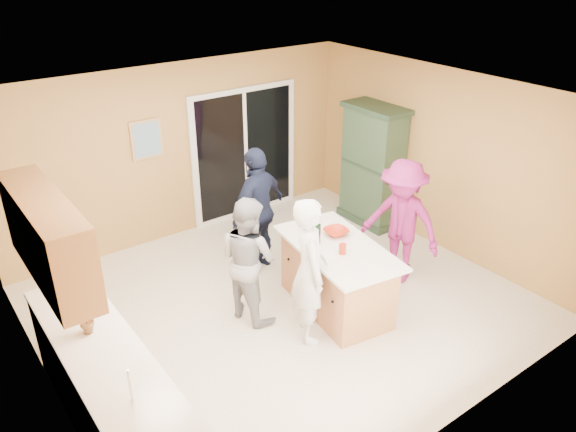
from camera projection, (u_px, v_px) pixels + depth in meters
floor at (283, 304)px, 7.05m from camera, size 5.50×5.50×0.00m
ceiling at (282, 100)px, 5.89m from camera, size 5.50×5.00×0.10m
wall_back at (183, 151)px, 8.27m from camera, size 5.50×0.10×2.60m
wall_front at (459, 317)px, 4.67m from camera, size 5.50×0.10×2.60m
wall_left at (34, 291)px, 5.01m from camera, size 0.10×5.00×2.60m
wall_right at (440, 160)px, 7.93m from camera, size 0.10×5.00×2.60m
left_cabinet_run at (124, 417)px, 4.79m from camera, size 0.65×3.05×1.24m
upper_cabinets at (48, 238)px, 4.70m from camera, size 0.35×1.60×0.75m
sliding_door at (245, 153)px, 8.91m from camera, size 1.90×0.07×2.10m
framed_picture at (147, 139)px, 7.82m from camera, size 0.46×0.04×0.56m
kitchen_island at (336, 279)px, 6.82m from camera, size 1.12×1.76×0.87m
green_hutch at (372, 167)px, 8.72m from camera, size 0.54×1.03×1.90m
woman_white at (310, 270)px, 6.14m from camera, size 0.65×0.75×1.72m
woman_grey at (248, 259)px, 6.53m from camera, size 0.72×0.85×1.55m
woman_navy at (258, 210)px, 7.46m from camera, size 1.11×0.75×1.75m
woman_magenta at (401, 222)px, 7.22m from camera, size 0.91×1.22×1.68m
serving_bowl at (336, 232)px, 6.85m from camera, size 0.32×0.32×0.07m
tulip_vase at (84, 314)px, 4.96m from camera, size 0.24×0.18×0.41m
tumbler_near at (316, 229)px, 6.89m from camera, size 0.07×0.07×0.10m
tumbler_far at (343, 249)px, 6.43m from camera, size 0.11×0.11×0.12m
wine_bottle at (317, 233)px, 6.62m from camera, size 0.08×0.08×0.34m
white_plate at (328, 254)px, 6.44m from camera, size 0.24×0.24×0.01m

